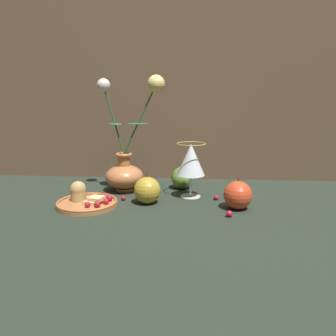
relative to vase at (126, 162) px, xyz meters
The scene contains 12 objects.
ground_plane 0.17m from the vase, 37.58° to the right, with size 2.40×2.40×0.00m, color #232D23.
wall_back 0.55m from the vase, 60.54° to the left, with size 2.40×0.04×1.20m, color brown.
vase is the anchor object (origin of this frame).
plate_with_pastries 0.20m from the vase, 119.22° to the right, with size 0.17×0.17×0.07m.
wine_glass 0.22m from the vase, 13.31° to the right, with size 0.09×0.09×0.17m.
apple_beside_vase 0.20m from the vase, 12.96° to the left, with size 0.07×0.07×0.09m.
apple_near_glass 0.16m from the vase, 55.56° to the right, with size 0.08×0.08×0.09m.
apple_at_table_edge 0.38m from the vase, 24.17° to the right, with size 0.08×0.08×0.09m.
berry_near_plate 0.31m from the vase, 14.90° to the right, with size 0.02×0.02×0.02m, color #AD192D.
berry_front_center 0.39m from the vase, 35.10° to the right, with size 0.02×0.02×0.02m, color #AD192D.
berry_by_glass_stem 0.14m from the vase, 31.16° to the right, with size 0.02×0.02×0.02m, color #AD192D.
berry_under_candlestick 0.14m from the vase, 85.01° to the right, with size 0.01×0.01×0.01m, color #AD192D.
Camera 1 is at (0.10, -0.95, 0.31)m, focal length 35.00 mm.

